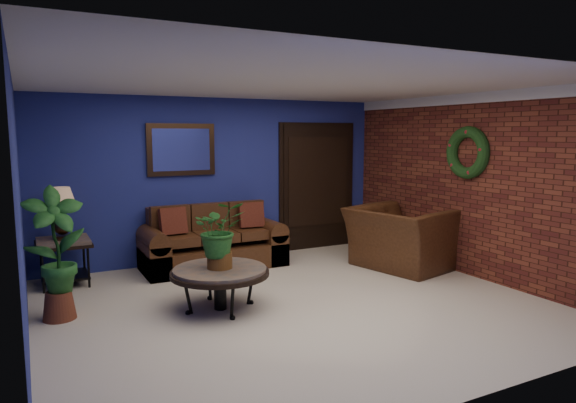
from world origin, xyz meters
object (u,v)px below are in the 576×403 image
table_lamp (61,207)px  armchair (401,238)px  coffee_table (220,273)px  end_table (64,250)px  side_chair (246,230)px  sofa (212,246)px

table_lamp → armchair: table_lamp is taller
coffee_table → end_table: size_ratio=1.65×
side_chair → armchair: (1.87, -1.39, -0.05)m
sofa → coffee_table: 1.92m
table_lamp → side_chair: size_ratio=0.73×
sofa → side_chair: 0.60m
coffee_table → side_chair: size_ratio=1.25×
sofa → coffee_table: (-0.54, -1.84, 0.11)m
table_lamp → end_table: bearing=-26.6°
coffee_table → table_lamp: size_ratio=1.70×
armchair → coffee_table: bearing=86.2°
table_lamp → armchair: (4.45, -1.33, -0.58)m
coffee_table → table_lamp: 2.42m
end_table → armchair: armchair is taller
armchair → sofa: bearing=47.9°
coffee_table → side_chair: (1.10, 1.87, 0.08)m
sofa → armchair: bearing=-29.1°
coffee_table → sofa: bearing=73.6°
table_lamp → side_chair: bearing=1.4°
coffee_table → armchair: 3.01m
coffee_table → table_lamp: bearing=129.2°
sofa → side_chair: sofa is taller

